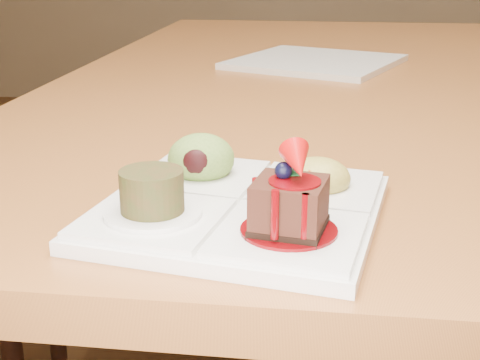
# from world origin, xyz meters

# --- Properties ---
(dining_table) EXTENTS (1.00, 1.80, 0.75)m
(dining_table) POSITION_xyz_m (0.00, 0.00, 0.68)
(dining_table) COLOR #9F5F29
(dining_table) RESTS_ON ground
(sampler_plate) EXTENTS (0.27, 0.27, 0.09)m
(sampler_plate) POSITION_xyz_m (-0.09, -0.75, 0.77)
(sampler_plate) COLOR white
(sampler_plate) RESTS_ON dining_table
(second_plate) EXTENTS (0.38, 0.38, 0.01)m
(second_plate) POSITION_xyz_m (-0.04, 0.06, 0.76)
(second_plate) COLOR white
(second_plate) RESTS_ON dining_table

